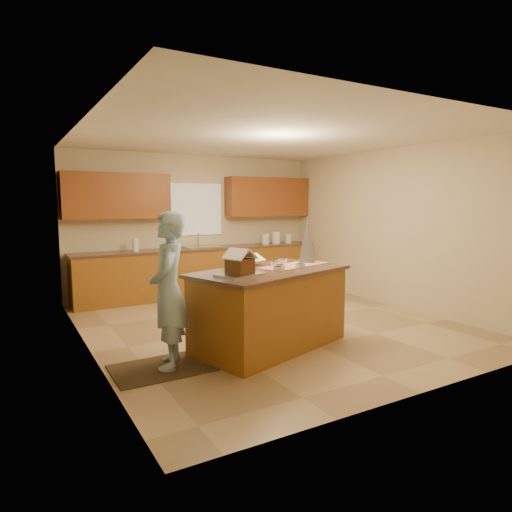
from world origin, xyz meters
The scene contains 28 objects.
floor centered at (0.00, 0.00, 0.00)m, with size 5.50×5.50×0.00m, color tan.
ceiling centered at (0.00, 0.00, 2.70)m, with size 5.50×5.50×0.00m, color silver.
wall_back centered at (0.00, 2.75, 1.35)m, with size 5.50×5.50×0.00m, color beige.
wall_front centered at (0.00, -2.75, 1.35)m, with size 5.50×5.50×0.00m, color beige.
wall_left centered at (-2.50, 0.00, 1.35)m, with size 5.50×5.50×0.00m, color beige.
wall_right centered at (2.50, 0.00, 1.35)m, with size 5.50×5.50×0.00m, color beige.
stone_accent centered at (-2.48, -0.80, 1.25)m, with size 2.50×2.50×0.00m, color gray.
window_curtain centered at (0.00, 2.72, 1.65)m, with size 1.05×0.03×1.00m, color white.
back_counter_base centered at (0.00, 2.45, 0.44)m, with size 4.80×0.60×0.88m, color #934E1E.
back_counter_top centered at (0.00, 2.45, 0.90)m, with size 4.85×0.63×0.04m, color brown.
upper_cabinet_left centered at (-1.55, 2.57, 1.90)m, with size 1.85×0.35×0.80m, color brown.
upper_cabinet_right centered at (1.55, 2.57, 1.90)m, with size 1.85×0.35×0.80m, color brown.
sink centered at (0.00, 2.45, 0.89)m, with size 0.70×0.45×0.12m, color silver.
faucet centered at (0.00, 2.63, 1.06)m, with size 0.03×0.03×0.28m, color silver.
island_base centered at (-0.52, -0.88, 0.47)m, with size 1.90×0.95×0.93m, color #934E1E.
island_top centered at (-0.52, -0.88, 0.95)m, with size 1.99×1.04×0.04m, color brown.
table_runner centered at (-0.07, -0.74, 0.98)m, with size 1.06×0.38×0.01m, color red.
baking_tray centered at (-1.06, -1.11, 0.99)m, with size 0.49×0.36×0.03m, color silver.
cookbook centered at (-0.49, -0.45, 1.07)m, with size 0.23×0.02×0.19m, color white.
tinsel_tree centered at (0.25, -0.59, 1.26)m, with size 0.23×0.23×0.58m, color silver.
rug centered at (-1.88, -0.92, 0.01)m, with size 1.14×0.75×0.01m, color black.
boy centered at (-1.83, -0.92, 0.85)m, with size 0.61×0.40×1.69m, color #97BFD7.
canister_a centered at (1.43, 2.45, 1.03)m, with size 0.16×0.16×0.21m, color white.
canister_b centered at (1.69, 2.45, 1.05)m, with size 0.17×0.17×0.25m, color white.
canister_c centered at (2.01, 2.45, 1.02)m, with size 0.14×0.14×0.19m, color white.
paper_towel centered at (-1.29, 2.45, 1.04)m, with size 0.11×0.11×0.23m, color white.
gingerbread_house centered at (-1.06, -1.11, 1.11)m, with size 0.36×0.37×0.30m.
candy_bowls centered at (-0.38, -0.80, 1.00)m, with size 0.85×0.66×0.06m.
Camera 1 is at (-3.34, -5.41, 1.79)m, focal length 31.00 mm.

